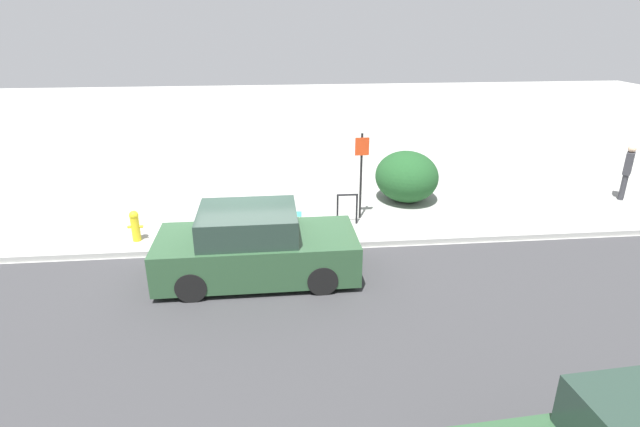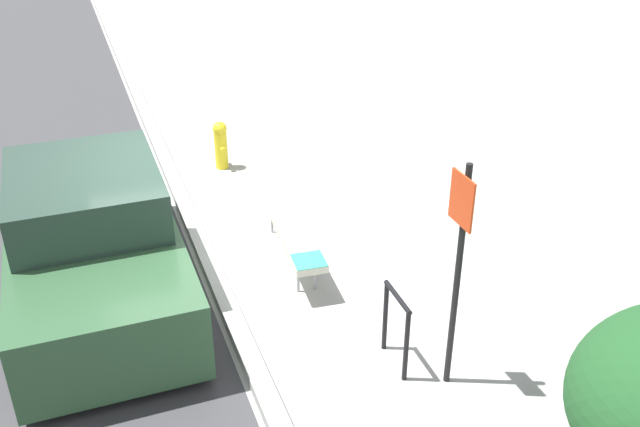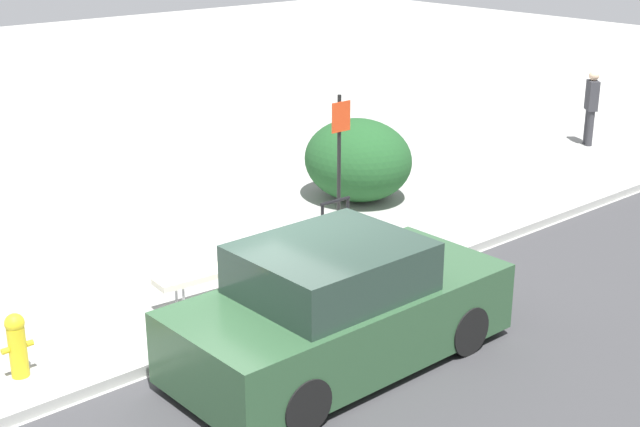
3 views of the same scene
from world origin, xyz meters
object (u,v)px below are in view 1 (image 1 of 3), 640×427
object	(u,v)px
fire_hydrant	(135,225)
parked_car_near	(255,247)
bike_rack	(347,206)
pedestrian	(627,170)
bench	(261,216)
sign_post	(361,168)

from	to	relation	value
fire_hydrant	parked_car_near	xyz separation A→B (m)	(2.91, -2.11, 0.26)
fire_hydrant	parked_car_near	size ratio (longest dim) A/B	0.19
bike_rack	pedestrian	world-z (taller)	pedestrian
bench	pedestrian	size ratio (longest dim) A/B	1.27
bench	sign_post	world-z (taller)	sign_post
bike_rack	parked_car_near	size ratio (longest dim) A/B	0.20
sign_post	pedestrian	size ratio (longest dim) A/B	1.41
bench	sign_post	bearing A→B (deg)	19.63
bike_rack	pedestrian	bearing A→B (deg)	7.32
bike_rack	sign_post	bearing A→B (deg)	41.68
parked_car_near	sign_post	bearing A→B (deg)	47.65
parked_car_near	fire_hydrant	bearing A→B (deg)	143.74
bench	pedestrian	xyz separation A→B (m)	(10.60, 1.42, 0.44)
bench	sign_post	distance (m)	2.87
bike_rack	fire_hydrant	xyz separation A→B (m)	(-5.20, -0.52, -0.09)
pedestrian	bench	bearing A→B (deg)	138.83
fire_hydrant	pedestrian	xyz separation A→B (m)	(13.59, 1.60, 0.47)
sign_post	fire_hydrant	xyz separation A→B (m)	(-5.61, -0.88, -0.98)
pedestrian	parked_car_near	size ratio (longest dim) A/B	0.41
sign_post	pedestrian	bearing A→B (deg)	5.13
pedestrian	sign_post	bearing A→B (deg)	136.35
pedestrian	parked_car_near	distance (m)	11.30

